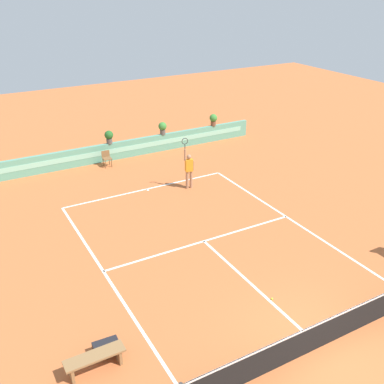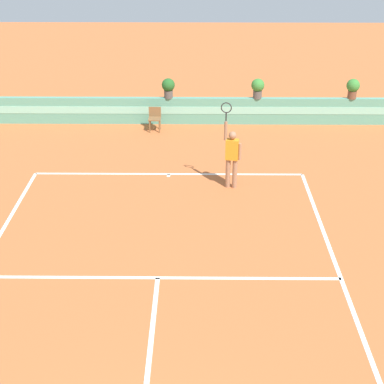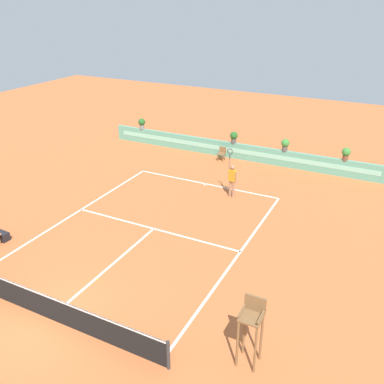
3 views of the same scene
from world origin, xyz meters
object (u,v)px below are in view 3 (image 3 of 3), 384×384
potted_plant_far_right (346,153)px  potted_plant_centre (234,137)px  gear_bag (1,236)px  potted_plant_right (285,144)px  tennis_ball_near_baseline (97,279)px  ball_kid_chair (222,153)px  tennis_player (232,178)px  umpire_chair (251,324)px  potted_plant_far_left (142,123)px

potted_plant_far_right → potted_plant_centre: bearing=180.0°
gear_bag → potted_plant_right: (8.37, 13.68, 1.23)m
gear_bag → potted_plant_far_right: size_ratio=0.97×
gear_bag → tennis_ball_near_baseline: size_ratio=10.29×
ball_kid_chair → tennis_player: bearing=-61.5°
tennis_player → potted_plant_far_right: tennis_player is taller
gear_bag → potted_plant_far_right: (11.84, 13.68, 1.23)m
ball_kid_chair → gear_bag: bearing=-109.7°
umpire_chair → ball_kid_chair: umpire_chair is taller
umpire_chair → potted_plant_far_right: size_ratio=2.96×
umpire_chair → gear_bag: (-11.60, 1.45, -1.16)m
potted_plant_right → potted_plant_far_right: bearing=0.0°
tennis_player → umpire_chair: bearing=-65.5°
tennis_player → potted_plant_far_left: bearing=148.8°
tennis_ball_near_baseline → potted_plant_right: 14.48m
ball_kid_chair → potted_plant_far_right: bearing=5.8°
tennis_player → gear_bag: bearing=-130.8°
gear_bag → tennis_player: tennis_player is taller
potted_plant_centre → potted_plant_far_right: same height
gear_bag → potted_plant_centre: 14.65m
gear_bag → potted_plant_right: potted_plant_right is taller
potted_plant_right → potted_plant_far_left: (-10.11, 0.00, 0.00)m
ball_kid_chair → potted_plant_centre: bearing=57.2°
tennis_ball_near_baseline → potted_plant_far_left: (-7.13, 14.10, 1.38)m
tennis_ball_near_baseline → potted_plant_centre: size_ratio=0.09×
ball_kid_chair → gear_bag: ball_kid_chair is taller
tennis_ball_near_baseline → potted_plant_right: (2.98, 14.10, 1.38)m
ball_kid_chair → gear_bag: (-4.63, -12.94, -0.30)m
tennis_player → ball_kid_chair: bearing=118.5°
potted_plant_centre → potted_plant_far_left: 6.84m
umpire_chair → tennis_player: bearing=114.5°
gear_bag → potted_plant_centre: size_ratio=0.97×
gear_bag → umpire_chair: bearing=-7.1°
umpire_chair → tennis_player: tennis_player is taller
ball_kid_chair → tennis_ball_near_baseline: 13.40m
tennis_player → tennis_ball_near_baseline: 8.95m
tennis_ball_near_baseline → potted_plant_far_right: (6.45, 14.10, 1.38)m
potted_plant_right → potted_plant_far_left: 10.11m
umpire_chair → gear_bag: bearing=172.9°
tennis_player → tennis_ball_near_baseline: (-1.76, -8.72, -1.02)m
tennis_player → tennis_ball_near_baseline: bearing=-101.4°
umpire_chair → potted_plant_right: bearing=102.0°
ball_kid_chair → potted_plant_far_left: potted_plant_far_left is taller
umpire_chair → potted_plant_right: (-3.22, 15.13, 0.07)m
potted_plant_far_left → gear_bag: bearing=-82.8°
umpire_chair → ball_kid_chair: size_ratio=2.52×
tennis_player → potted_plant_right: bearing=77.3°
ball_kid_chair → tennis_player: 5.33m
potted_plant_centre → potted_plant_right: size_ratio=1.00×
potted_plant_centre → potted_plant_right: 3.27m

